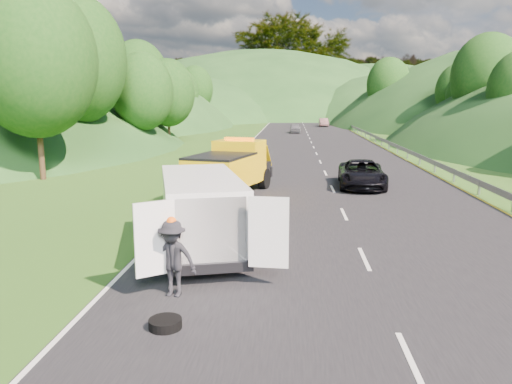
# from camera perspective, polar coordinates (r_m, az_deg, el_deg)

# --- Properties ---
(ground) EXTENTS (320.00, 320.00, 0.00)m
(ground) POSITION_cam_1_polar(r_m,az_deg,el_deg) (17.34, 1.43, -5.43)
(ground) COLOR #38661E
(ground) RESTS_ON ground
(road_surface) EXTENTS (14.00, 200.00, 0.02)m
(road_surface) POSITION_cam_1_polar(r_m,az_deg,el_deg) (56.90, 6.35, 5.65)
(road_surface) COLOR black
(road_surface) RESTS_ON ground
(guardrail) EXTENTS (0.06, 140.00, 1.52)m
(guardrail) POSITION_cam_1_polar(r_m,az_deg,el_deg) (69.97, 11.98, 6.38)
(guardrail) COLOR gray
(guardrail) RESTS_ON ground
(tree_line_left) EXTENTS (14.00, 140.00, 14.00)m
(tree_line_left) POSITION_cam_1_polar(r_m,az_deg,el_deg) (79.30, -10.44, 6.89)
(tree_line_left) COLOR #274D16
(tree_line_left) RESTS_ON ground
(tree_line_right) EXTENTS (14.00, 140.00, 14.00)m
(tree_line_right) POSITION_cam_1_polar(r_m,az_deg,el_deg) (79.96, 20.35, 6.44)
(tree_line_right) COLOR #274D16
(tree_line_right) RESTS_ON ground
(hills_backdrop) EXTENTS (201.00, 288.60, 44.00)m
(hills_backdrop) POSITION_cam_1_polar(r_m,az_deg,el_deg) (151.54, 6.31, 8.64)
(hills_backdrop) COLOR #2D5B23
(hills_backdrop) RESTS_ON ground
(tow_truck) EXTENTS (4.02, 6.95, 2.82)m
(tow_truck) POSITION_cam_1_polar(r_m,az_deg,el_deg) (25.19, -2.91, 2.78)
(tow_truck) COLOR black
(tow_truck) RESTS_ON ground
(white_van) EXTENTS (4.70, 7.45, 2.46)m
(white_van) POSITION_cam_1_polar(r_m,az_deg,el_deg) (15.72, -6.36, -1.93)
(white_van) COLOR black
(white_van) RESTS_ON ground
(woman) EXTENTS (0.57, 0.65, 1.49)m
(woman) POSITION_cam_1_polar(r_m,az_deg,el_deg) (18.84, -8.20, -4.24)
(woman) COLOR white
(woman) RESTS_ON ground
(child) EXTENTS (0.54, 0.50, 0.89)m
(child) POSITION_cam_1_polar(r_m,az_deg,el_deg) (16.91, -4.74, -5.87)
(child) COLOR tan
(child) RESTS_ON ground
(worker) EXTENTS (1.33, 0.91, 1.90)m
(worker) POSITION_cam_1_polar(r_m,az_deg,el_deg) (12.69, -9.38, -11.67)
(worker) COLOR black
(worker) RESTS_ON ground
(suitcase) EXTENTS (0.42, 0.31, 0.61)m
(suitcase) POSITION_cam_1_polar(r_m,az_deg,el_deg) (19.06, -13.11, -3.29)
(suitcase) COLOR #68614E
(suitcase) RESTS_ON ground
(spare_tire) EXTENTS (0.70, 0.70, 0.20)m
(spare_tire) POSITION_cam_1_polar(r_m,az_deg,el_deg) (11.07, -10.30, -15.13)
(spare_tire) COLOR black
(spare_tire) RESTS_ON ground
(passing_suv) EXTENTS (2.78, 5.44, 1.47)m
(passing_suv) POSITION_cam_1_polar(r_m,az_deg,el_deg) (28.10, 11.94, 0.52)
(passing_suv) COLOR black
(passing_suv) RESTS_ON ground
(dist_car_a) EXTENTS (1.56, 3.87, 1.32)m
(dist_car_a) POSITION_cam_1_polar(r_m,az_deg,el_deg) (73.18, 4.51, 6.74)
(dist_car_a) COLOR #57585D
(dist_car_a) RESTS_ON ground
(dist_car_b) EXTENTS (1.56, 4.47, 1.47)m
(dist_car_b) POSITION_cam_1_polar(r_m,az_deg,el_deg) (91.44, 7.72, 7.43)
(dist_car_b) COLOR brown
(dist_car_b) RESTS_ON ground
(dist_car_c) EXTENTS (1.99, 4.90, 1.42)m
(dist_car_c) POSITION_cam_1_polar(r_m,az_deg,el_deg) (114.72, 5.89, 8.07)
(dist_car_c) COLOR brown
(dist_car_c) RESTS_ON ground
(dist_car_d) EXTENTS (1.56, 3.87, 1.32)m
(dist_car_d) POSITION_cam_1_polar(r_m,az_deg,el_deg) (124.78, 4.85, 8.28)
(dist_car_d) COLOR #546F46
(dist_car_d) RESTS_ON ground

